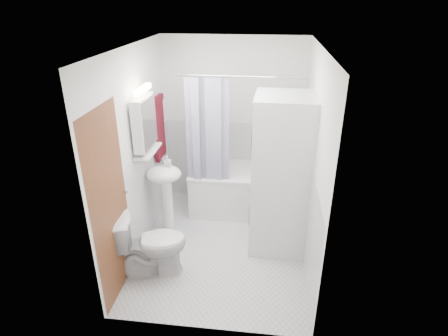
# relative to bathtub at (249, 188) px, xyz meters

# --- Properties ---
(floor) EXTENTS (2.60, 2.60, 0.00)m
(floor) POSITION_rel_bathtub_xyz_m (-0.27, -0.92, -0.35)
(floor) COLOR silver
(floor) RESTS_ON ground
(room_walls) EXTENTS (2.60, 2.60, 2.60)m
(room_walls) POSITION_rel_bathtub_xyz_m (-0.27, -0.92, 1.14)
(room_walls) COLOR white
(room_walls) RESTS_ON ground
(wainscot) EXTENTS (1.98, 2.58, 2.58)m
(wainscot) POSITION_rel_bathtub_xyz_m (-0.27, -0.63, 0.25)
(wainscot) COLOR silver
(wainscot) RESTS_ON ground
(door) EXTENTS (0.05, 2.00, 2.00)m
(door) POSITION_rel_bathtub_xyz_m (-1.22, -1.47, 0.65)
(door) COLOR brown
(door) RESTS_ON ground
(bathtub) EXTENTS (1.65, 0.78, 0.63)m
(bathtub) POSITION_rel_bathtub_xyz_m (0.00, 0.00, 0.00)
(bathtub) COLOR white
(bathtub) RESTS_ON ground
(tub_spout) EXTENTS (0.04, 0.12, 0.04)m
(tub_spout) POSITION_rel_bathtub_xyz_m (0.20, 0.33, 0.60)
(tub_spout) COLOR silver
(tub_spout) RESTS_ON room_walls
(curtain_rod) EXTENTS (1.83, 0.02, 0.02)m
(curtain_rod) POSITION_rel_bathtub_xyz_m (0.00, -0.33, 1.65)
(curtain_rod) COLOR silver
(curtain_rod) RESTS_ON room_walls
(shower_curtain) EXTENTS (0.55, 0.02, 1.45)m
(shower_curtain) POSITION_rel_bathtub_xyz_m (-0.54, -0.33, 0.90)
(shower_curtain) COLOR #141448
(shower_curtain) RESTS_ON curtain_rod
(sink) EXTENTS (0.44, 0.37, 1.04)m
(sink) POSITION_rel_bathtub_xyz_m (-1.03, -0.70, 0.36)
(sink) COLOR white
(sink) RESTS_ON ground
(medicine_cabinet) EXTENTS (0.13, 0.50, 0.71)m
(medicine_cabinet) POSITION_rel_bathtub_xyz_m (-1.18, -0.82, 1.22)
(medicine_cabinet) COLOR white
(medicine_cabinet) RESTS_ON room_walls
(shelf) EXTENTS (0.18, 0.54, 0.02)m
(shelf) POSITION_rel_bathtub_xyz_m (-1.16, -0.82, 0.85)
(shelf) COLOR silver
(shelf) RESTS_ON room_walls
(shower_caddy) EXTENTS (0.22, 0.06, 0.02)m
(shower_caddy) POSITION_rel_bathtub_xyz_m (0.25, 0.32, 0.80)
(shower_caddy) COLOR silver
(shower_caddy) RESTS_ON room_walls
(towel) EXTENTS (0.07, 0.36, 0.87)m
(towel) POSITION_rel_bathtub_xyz_m (-1.21, -0.17, 0.93)
(towel) COLOR #540C1F
(towel) RESTS_ON room_walls
(washer_dryer) EXTENTS (0.70, 0.69, 1.90)m
(washer_dryer) POSITION_rel_bathtub_xyz_m (0.40, -0.78, 0.61)
(washer_dryer) COLOR white
(washer_dryer) RESTS_ON ground
(toilet) EXTENTS (0.88, 0.66, 0.77)m
(toilet) POSITION_rel_bathtub_xyz_m (-0.99, -1.51, 0.04)
(toilet) COLOR white
(toilet) RESTS_ON ground
(soap_pump) EXTENTS (0.08, 0.17, 0.08)m
(soap_pump) POSITION_rel_bathtub_xyz_m (-0.98, -0.67, 0.60)
(soap_pump) COLOR gray
(soap_pump) RESTS_ON sink
(shelf_bottle) EXTENTS (0.07, 0.18, 0.07)m
(shelf_bottle) POSITION_rel_bathtub_xyz_m (-1.16, -0.97, 0.90)
(shelf_bottle) COLOR gray
(shelf_bottle) RESTS_ON shelf
(shelf_cup) EXTENTS (0.10, 0.09, 0.10)m
(shelf_cup) POSITION_rel_bathtub_xyz_m (-1.16, -0.70, 0.92)
(shelf_cup) COLOR gray
(shelf_cup) RESTS_ON shelf
(shampoo_a) EXTENTS (0.13, 0.17, 0.13)m
(shampoo_a) POSITION_rel_bathtub_xyz_m (0.08, 0.32, 0.88)
(shampoo_a) COLOR gray
(shampoo_a) RESTS_ON shower_caddy
(shampoo_b) EXTENTS (0.08, 0.21, 0.08)m
(shampoo_b) POSITION_rel_bathtub_xyz_m (0.20, 0.32, 0.85)
(shampoo_b) COLOR #292698
(shampoo_b) RESTS_ON shower_caddy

